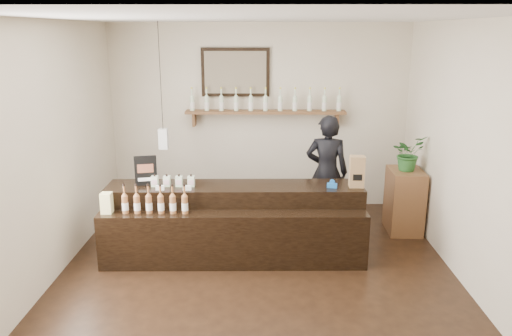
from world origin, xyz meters
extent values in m
plane|color=black|center=(0.00, 0.00, 0.00)|extent=(5.00, 5.00, 0.00)
plane|color=beige|center=(0.00, 2.50, 1.40)|extent=(4.50, 0.00, 4.50)
plane|color=beige|center=(0.00, -2.50, 1.40)|extent=(4.50, 0.00, 4.50)
plane|color=beige|center=(-2.25, 0.00, 1.40)|extent=(0.00, 5.00, 5.00)
plane|color=beige|center=(2.25, 0.00, 1.40)|extent=(0.00, 5.00, 5.00)
plane|color=white|center=(0.00, 0.00, 2.80)|extent=(5.00, 5.00, 0.00)
cube|color=#55331D|center=(0.10, 2.37, 1.50)|extent=(2.40, 0.25, 0.04)
cube|color=#55331D|center=(-0.98, 2.40, 1.38)|extent=(0.04, 0.20, 0.20)
cube|color=#55331D|center=(1.18, 2.40, 1.38)|extent=(0.04, 0.20, 0.20)
cube|color=black|center=(-0.35, 2.47, 2.08)|extent=(1.02, 0.04, 0.72)
cube|color=#483E2E|center=(-0.35, 2.44, 2.08)|extent=(0.92, 0.01, 0.62)
cube|color=white|center=(-1.30, 1.60, 1.25)|extent=(0.12, 0.12, 0.28)
cylinder|color=black|center=(-1.30, 1.60, 2.09)|extent=(0.01, 0.01, 1.41)
cylinder|color=silver|center=(-1.00, 2.37, 1.62)|extent=(0.07, 0.07, 0.20)
cone|color=silver|center=(-1.00, 2.37, 1.75)|extent=(0.07, 0.07, 0.05)
cylinder|color=silver|center=(-1.00, 2.37, 1.81)|extent=(0.02, 0.02, 0.07)
cylinder|color=gold|center=(-1.00, 2.37, 1.86)|extent=(0.03, 0.03, 0.02)
cylinder|color=white|center=(-1.00, 2.37, 1.60)|extent=(0.07, 0.07, 0.09)
cylinder|color=silver|center=(-0.78, 2.37, 1.62)|extent=(0.07, 0.07, 0.20)
cone|color=silver|center=(-0.78, 2.37, 1.75)|extent=(0.07, 0.07, 0.05)
cylinder|color=silver|center=(-0.78, 2.37, 1.81)|extent=(0.02, 0.02, 0.07)
cylinder|color=gold|center=(-0.78, 2.37, 1.86)|extent=(0.03, 0.03, 0.02)
cylinder|color=white|center=(-0.78, 2.37, 1.60)|extent=(0.07, 0.07, 0.09)
cylinder|color=silver|center=(-0.56, 2.37, 1.62)|extent=(0.07, 0.07, 0.20)
cone|color=silver|center=(-0.56, 2.37, 1.75)|extent=(0.07, 0.07, 0.05)
cylinder|color=silver|center=(-0.56, 2.37, 1.81)|extent=(0.02, 0.02, 0.07)
cylinder|color=gold|center=(-0.56, 2.37, 1.86)|extent=(0.03, 0.03, 0.02)
cylinder|color=white|center=(-0.56, 2.37, 1.60)|extent=(0.07, 0.07, 0.09)
cylinder|color=silver|center=(-0.34, 2.37, 1.62)|extent=(0.07, 0.07, 0.20)
cone|color=silver|center=(-0.34, 2.37, 1.75)|extent=(0.07, 0.07, 0.05)
cylinder|color=silver|center=(-0.34, 2.37, 1.81)|extent=(0.02, 0.02, 0.07)
cylinder|color=gold|center=(-0.34, 2.37, 1.86)|extent=(0.03, 0.03, 0.02)
cylinder|color=white|center=(-0.34, 2.37, 1.60)|extent=(0.07, 0.07, 0.09)
cylinder|color=silver|center=(-0.12, 2.37, 1.62)|extent=(0.07, 0.07, 0.20)
cone|color=silver|center=(-0.12, 2.37, 1.75)|extent=(0.07, 0.07, 0.05)
cylinder|color=silver|center=(-0.12, 2.37, 1.81)|extent=(0.02, 0.02, 0.07)
cylinder|color=gold|center=(-0.12, 2.37, 1.86)|extent=(0.03, 0.03, 0.02)
cylinder|color=white|center=(-0.12, 2.37, 1.60)|extent=(0.07, 0.07, 0.09)
cylinder|color=silver|center=(0.10, 2.37, 1.62)|extent=(0.07, 0.07, 0.20)
cone|color=silver|center=(0.10, 2.37, 1.75)|extent=(0.07, 0.07, 0.05)
cylinder|color=silver|center=(0.10, 2.37, 1.81)|extent=(0.02, 0.02, 0.07)
cylinder|color=gold|center=(0.10, 2.37, 1.86)|extent=(0.03, 0.03, 0.02)
cylinder|color=white|center=(0.10, 2.37, 1.60)|extent=(0.07, 0.07, 0.09)
cylinder|color=silver|center=(0.32, 2.37, 1.62)|extent=(0.07, 0.07, 0.20)
cone|color=silver|center=(0.32, 2.37, 1.75)|extent=(0.07, 0.07, 0.05)
cylinder|color=silver|center=(0.32, 2.37, 1.81)|extent=(0.02, 0.02, 0.07)
cylinder|color=gold|center=(0.32, 2.37, 1.86)|extent=(0.03, 0.03, 0.02)
cylinder|color=white|center=(0.32, 2.37, 1.60)|extent=(0.07, 0.07, 0.09)
cylinder|color=silver|center=(0.54, 2.37, 1.62)|extent=(0.07, 0.07, 0.20)
cone|color=silver|center=(0.54, 2.37, 1.75)|extent=(0.07, 0.07, 0.05)
cylinder|color=silver|center=(0.54, 2.37, 1.81)|extent=(0.02, 0.02, 0.07)
cylinder|color=gold|center=(0.54, 2.37, 1.86)|extent=(0.03, 0.03, 0.02)
cylinder|color=white|center=(0.54, 2.37, 1.60)|extent=(0.07, 0.07, 0.09)
cylinder|color=silver|center=(0.76, 2.37, 1.62)|extent=(0.07, 0.07, 0.20)
cone|color=silver|center=(0.76, 2.37, 1.75)|extent=(0.07, 0.07, 0.05)
cylinder|color=silver|center=(0.76, 2.37, 1.81)|extent=(0.02, 0.02, 0.07)
cylinder|color=gold|center=(0.76, 2.37, 1.86)|extent=(0.03, 0.03, 0.02)
cylinder|color=white|center=(0.76, 2.37, 1.60)|extent=(0.07, 0.07, 0.09)
cylinder|color=silver|center=(0.98, 2.37, 1.62)|extent=(0.07, 0.07, 0.20)
cone|color=silver|center=(0.98, 2.37, 1.75)|extent=(0.07, 0.07, 0.05)
cylinder|color=silver|center=(0.98, 2.37, 1.81)|extent=(0.02, 0.02, 0.07)
cylinder|color=gold|center=(0.98, 2.37, 1.86)|extent=(0.03, 0.03, 0.02)
cylinder|color=white|center=(0.98, 2.37, 1.60)|extent=(0.07, 0.07, 0.09)
cylinder|color=silver|center=(1.20, 2.37, 1.62)|extent=(0.07, 0.07, 0.20)
cone|color=silver|center=(1.20, 2.37, 1.75)|extent=(0.07, 0.07, 0.05)
cylinder|color=silver|center=(1.20, 2.37, 1.81)|extent=(0.02, 0.02, 0.07)
cylinder|color=gold|center=(1.20, 2.37, 1.86)|extent=(0.03, 0.03, 0.02)
cylinder|color=white|center=(1.20, 2.37, 1.60)|extent=(0.07, 0.07, 0.09)
cube|color=black|center=(-0.28, 0.70, 0.43)|extent=(3.12, 0.61, 0.87)
cube|color=black|center=(-0.28, 0.29, 0.33)|extent=(3.11, 0.34, 0.66)
cube|color=white|center=(-1.15, 0.50, 0.89)|extent=(0.10, 0.04, 0.05)
cube|color=white|center=(-0.83, 0.50, 0.89)|extent=(0.10, 0.04, 0.05)
cube|color=#E5DD8C|center=(-1.72, 0.29, 0.72)|extent=(0.12, 0.12, 0.12)
cube|color=#E5DD8C|center=(-1.72, 0.29, 0.84)|extent=(0.12, 0.12, 0.12)
cube|color=silver|center=(-1.24, 0.65, 0.93)|extent=(0.08, 0.08, 0.13)
cube|color=beige|center=(-1.24, 0.61, 0.93)|extent=(0.07, 0.00, 0.06)
cylinder|color=black|center=(-1.24, 0.65, 1.00)|extent=(0.02, 0.02, 0.03)
cube|color=silver|center=(-1.09, 0.65, 0.93)|extent=(0.08, 0.08, 0.13)
cube|color=beige|center=(-1.09, 0.61, 0.93)|extent=(0.07, 0.00, 0.06)
cylinder|color=black|center=(-1.09, 0.65, 1.00)|extent=(0.02, 0.02, 0.03)
cube|color=silver|center=(-0.94, 0.65, 0.93)|extent=(0.08, 0.08, 0.13)
cube|color=beige|center=(-0.94, 0.61, 0.93)|extent=(0.07, 0.00, 0.06)
cylinder|color=black|center=(-0.94, 0.65, 1.00)|extent=(0.02, 0.02, 0.03)
cube|color=silver|center=(-0.80, 0.65, 0.93)|extent=(0.08, 0.08, 0.13)
cube|color=beige|center=(-0.80, 0.61, 0.93)|extent=(0.07, 0.00, 0.06)
cylinder|color=black|center=(-0.80, 0.65, 1.00)|extent=(0.02, 0.02, 0.03)
cylinder|color=#935A31|center=(-1.51, 0.29, 0.76)|extent=(0.07, 0.07, 0.20)
cone|color=#935A31|center=(-1.51, 0.29, 0.89)|extent=(0.07, 0.07, 0.05)
cylinder|color=#935A31|center=(-1.51, 0.29, 0.95)|extent=(0.02, 0.02, 0.07)
cylinder|color=black|center=(-1.51, 0.29, 0.99)|extent=(0.03, 0.03, 0.03)
cylinder|color=white|center=(-1.51, 0.29, 0.74)|extent=(0.07, 0.07, 0.09)
cylinder|color=#935A31|center=(-1.37, 0.29, 0.76)|extent=(0.07, 0.07, 0.20)
cone|color=#935A31|center=(-1.37, 0.29, 0.89)|extent=(0.07, 0.07, 0.05)
cylinder|color=#935A31|center=(-1.37, 0.29, 0.95)|extent=(0.02, 0.02, 0.07)
cylinder|color=black|center=(-1.37, 0.29, 0.99)|extent=(0.03, 0.03, 0.03)
cylinder|color=white|center=(-1.37, 0.29, 0.74)|extent=(0.07, 0.07, 0.09)
cylinder|color=#935A31|center=(-1.24, 0.29, 0.76)|extent=(0.07, 0.07, 0.20)
cone|color=#935A31|center=(-1.24, 0.29, 0.89)|extent=(0.07, 0.07, 0.05)
cylinder|color=#935A31|center=(-1.24, 0.29, 0.95)|extent=(0.02, 0.02, 0.07)
cylinder|color=black|center=(-1.24, 0.29, 0.99)|extent=(0.03, 0.03, 0.03)
cylinder|color=white|center=(-1.24, 0.29, 0.74)|extent=(0.07, 0.07, 0.09)
cylinder|color=#935A31|center=(-1.10, 0.29, 0.76)|extent=(0.07, 0.07, 0.20)
cone|color=#935A31|center=(-1.10, 0.29, 0.89)|extent=(0.07, 0.07, 0.05)
cylinder|color=#935A31|center=(-1.10, 0.29, 0.95)|extent=(0.02, 0.02, 0.07)
cylinder|color=black|center=(-1.10, 0.29, 0.99)|extent=(0.03, 0.03, 0.03)
cylinder|color=white|center=(-1.10, 0.29, 0.74)|extent=(0.07, 0.07, 0.09)
cylinder|color=#935A31|center=(-0.96, 0.29, 0.76)|extent=(0.07, 0.07, 0.20)
cone|color=#935A31|center=(-0.96, 0.29, 0.89)|extent=(0.07, 0.07, 0.05)
cylinder|color=#935A31|center=(-0.96, 0.29, 0.95)|extent=(0.02, 0.02, 0.07)
cylinder|color=black|center=(-0.96, 0.29, 0.99)|extent=(0.03, 0.03, 0.03)
cylinder|color=white|center=(-0.96, 0.29, 0.74)|extent=(0.07, 0.07, 0.09)
cylinder|color=#935A31|center=(-0.83, 0.29, 0.76)|extent=(0.07, 0.07, 0.20)
cone|color=#935A31|center=(-0.83, 0.29, 0.89)|extent=(0.07, 0.07, 0.05)
cylinder|color=#935A31|center=(-0.83, 0.29, 0.95)|extent=(0.02, 0.02, 0.07)
cylinder|color=black|center=(-0.83, 0.29, 0.99)|extent=(0.03, 0.03, 0.03)
cylinder|color=white|center=(-0.83, 0.29, 0.74)|extent=(0.07, 0.07, 0.09)
cube|color=black|center=(-1.35, 0.68, 1.05)|extent=(0.26, 0.08, 0.37)
cube|color=brown|center=(-1.35, 0.67, 1.08)|extent=(0.19, 0.05, 0.11)
cube|color=white|center=(-1.35, 0.67, 0.95)|extent=(0.19, 0.05, 0.04)
cube|color=#9D7B4C|center=(1.18, 0.66, 1.06)|extent=(0.18, 0.14, 0.38)
cube|color=black|center=(1.18, 0.59, 1.00)|extent=(0.11, 0.01, 0.08)
cube|color=#1A62B6|center=(0.89, 0.62, 0.89)|extent=(0.12, 0.07, 0.05)
cylinder|color=#1A62B6|center=(0.89, 0.62, 0.94)|extent=(0.07, 0.04, 0.06)
cube|color=#55331D|center=(2.00, 1.41, 0.43)|extent=(0.45, 0.61, 0.87)
imported|color=#245A24|center=(2.00, 1.41, 1.10)|extent=(0.56, 0.54, 0.47)
imported|color=black|center=(0.94, 1.55, 0.90)|extent=(0.72, 0.54, 1.80)
camera|label=1|loc=(0.06, -5.07, 2.67)|focal=35.00mm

